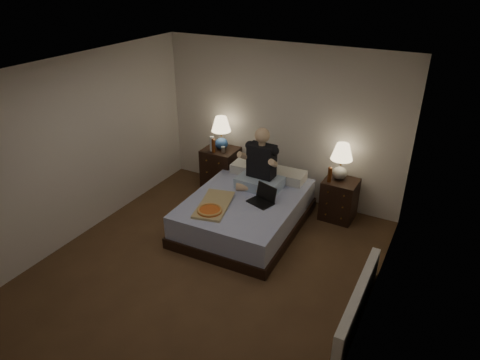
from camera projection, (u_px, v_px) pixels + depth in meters
The scene contains 19 objects.
floor at pixel (207, 266), 5.56m from camera, with size 4.00×4.50×0.00m, color brown.
ceiling at pixel (199, 73), 4.42m from camera, with size 4.00×4.50×0.00m, color white.
wall_back at pixel (280, 123), 6.75m from camera, with size 4.00×2.50×0.00m, color silver.
wall_front at pixel (43, 300), 3.22m from camera, with size 4.00×2.50×0.00m, color silver.
wall_left at pixel (80, 149), 5.83m from camera, with size 4.50×2.50×0.00m, color silver.
wall_right at pixel (377, 225), 4.15m from camera, with size 4.50×2.50×0.00m, color silver.
bed at pixel (245, 212), 6.29m from camera, with size 1.48×1.97×0.49m, color #6174C2.
nightstand_left at pixel (221, 169), 7.33m from camera, with size 0.56×0.50×0.73m, color black.
nightstand_right at pixel (339, 199), 6.47m from camera, with size 0.49×0.44×0.64m, color black.
lamp_left at pixel (221, 133), 7.05m from camera, with size 0.32×0.32×0.56m, color #264D8E, non-canonical shape.
lamp_right at pixel (341, 162), 6.26m from camera, with size 0.32×0.32×0.56m, color gray, non-canonical shape.
water_bottle at pixel (212, 144), 7.05m from camera, with size 0.07×0.07×0.25m, color white.
soda_can at pixel (223, 149), 7.03m from camera, with size 0.07×0.07×0.10m, color #B6B7B1.
beer_bottle_left at pixel (214, 146), 7.00m from camera, with size 0.06×0.06×0.23m, color #5B290D.
beer_bottle_right at pixel (330, 175), 6.25m from camera, with size 0.06×0.06×0.23m, color #53250B.
person at pixel (260, 159), 6.24m from camera, with size 0.66×0.52×0.93m, color black, non-canonical shape.
laptop at pixel (261, 196), 5.97m from camera, with size 0.34×0.28×0.24m, color black, non-canonical shape.
pizza_box at pixel (210, 211), 5.76m from camera, with size 0.40×0.76×0.08m, color tan, non-canonical shape.
radiator at pixel (358, 301), 4.69m from camera, with size 0.10×1.60×0.40m, color white.
Camera 1 is at (2.48, -3.71, 3.52)m, focal length 32.00 mm.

